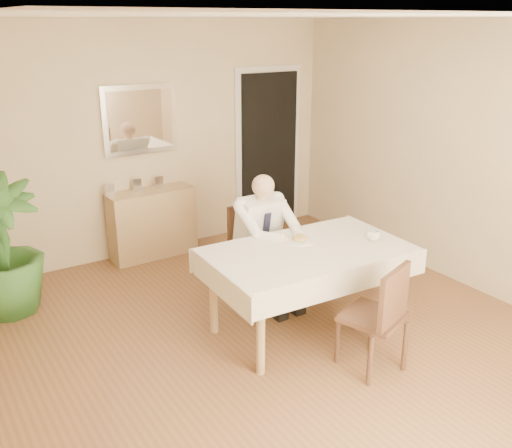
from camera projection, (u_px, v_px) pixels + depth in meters
room at (280, 194)px, 4.43m from camera, size 5.00×5.02×2.60m
doorway at (268, 151)px, 7.27m from camera, size 0.96×0.07×2.10m
mirror at (140, 120)px, 6.22m from camera, size 0.86×0.04×0.76m
dining_table at (308, 258)px, 4.85m from camera, size 1.76×1.10×0.75m
chair_far at (252, 244)px, 5.60m from camera, size 0.43×0.43×0.89m
chair_near at (381, 313)px, 4.27m from camera, size 0.55×0.56×0.90m
seated_man at (269, 235)px, 5.31m from camera, size 0.48×0.72×1.24m
plate at (300, 241)px, 4.98m from camera, size 0.26×0.26×0.02m
food at (300, 238)px, 4.97m from camera, size 0.14×0.14×0.06m
knife at (308, 240)px, 4.94m from camera, size 0.01×0.13×0.01m
fork at (300, 242)px, 4.90m from camera, size 0.01×0.13×0.01m
coffee_mug at (373, 236)px, 4.99m from camera, size 0.13×0.13×0.09m
sideboard at (152, 223)px, 6.50m from camera, size 0.98×0.35×0.78m
photo_frame_left at (110, 190)px, 6.13m from camera, size 0.10×0.02×0.14m
photo_frame_center at (137, 185)px, 6.31m from camera, size 0.10×0.02×0.14m
photo_frame_right at (159, 182)px, 6.43m from camera, size 0.10×0.02×0.14m
potted_palm at (1, 247)px, 5.15m from camera, size 0.74×0.74×1.29m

